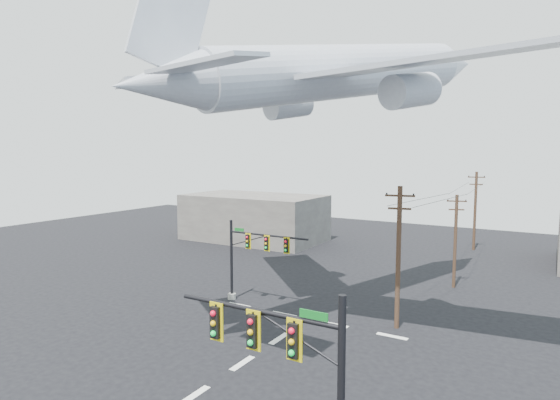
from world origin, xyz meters
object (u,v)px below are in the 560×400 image
Objects in this scene: signal_mast_far at (249,257)px; utility_pole_b at (455,239)px; utility_pole_a at (398,255)px; airliner at (344,73)px; utility_pole_c at (475,209)px; signal_mast_near at (295,383)px.

utility_pole_b is (12.86, 12.47, 0.58)m from signal_mast_far.
airliner is at bearing 167.66° from utility_pole_a.
utility_pole_a is 1.01× the size of utility_pole_c.
utility_pole_b is at bearing 44.13° from signal_mast_far.
signal_mast_far is 32.35m from utility_pole_c.
utility_pole_a reaches higher than signal_mast_far.
utility_pole_c is at bearing 91.38° from signal_mast_near.
utility_pole_a is at bearing -115.62° from utility_pole_b.
signal_mast_near is 20.91m from signal_mast_far.
utility_pole_c is at bearing 77.50° from utility_pole_a.
utility_pole_a is at bearing -70.82° from airliner.
utility_pole_a is (-1.65, 17.05, 0.83)m from signal_mast_near.
utility_pole_b is at bearing -5.22° from airliner.
airliner reaches higher than utility_pole_c.
airliner is (-4.06, 0.06, 12.02)m from utility_pole_a.
signal_mast_far is at bearing -122.61° from utility_pole_c.
airliner is at bearing 5.97° from signal_mast_far.
airliner is (-5.53, -11.71, 12.77)m from utility_pole_b.
utility_pole_a reaches higher than signal_mast_near.
signal_mast_near is at bearing -99.60° from utility_pole_c.
signal_mast_far is (-13.04, 16.35, -0.49)m from signal_mast_near.
utility_pole_c is at bearing 74.58° from utility_pole_b.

